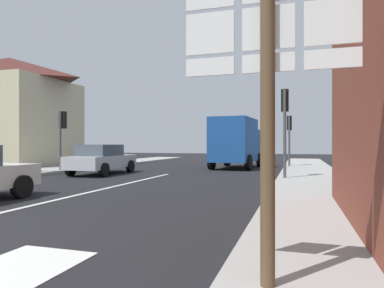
{
  "coord_description": "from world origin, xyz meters",
  "views": [
    {
      "loc": [
        6.15,
        -4.05,
        1.49
      ],
      "look_at": [
        1.95,
        9.71,
        1.5
      ],
      "focal_mm": 32.45,
      "sensor_mm": 36.0,
      "label": 1
    }
  ],
  "objects": [
    {
      "name": "ground_plane",
      "position": [
        0.0,
        10.0,
        0.0
      ],
      "size": [
        80.0,
        80.0,
        0.0
      ],
      "primitive_type": "plane",
      "color": "black"
    },
    {
      "name": "traffic_light_near_right",
      "position": [
        5.66,
        10.52,
        2.76
      ],
      "size": [
        0.3,
        0.49,
        3.72
      ],
      "color": "#47474C",
      "rests_on": "ground"
    },
    {
      "name": "route_sign_post",
      "position": [
        5.88,
        -0.65,
        2.0
      ],
      "size": [
        1.66,
        0.14,
        3.2
      ],
      "color": "brown",
      "rests_on": "ground"
    },
    {
      "name": "sedan_far",
      "position": [
        -3.15,
        11.08,
        0.76
      ],
      "size": [
        2.05,
        4.24,
        1.47
      ],
      "color": "#B7BABF",
      "rests_on": "ground"
    },
    {
      "name": "traffic_light_near_left",
      "position": [
        -5.66,
        11.32,
        2.38
      ],
      "size": [
        0.3,
        0.49,
        3.21
      ],
      "color": "#47474C",
      "rests_on": "ground"
    },
    {
      "name": "traffic_light_far_right",
      "position": [
        5.66,
        18.46,
        2.42
      ],
      "size": [
        0.3,
        0.49,
        3.27
      ],
      "color": "#47474C",
      "rests_on": "ground"
    },
    {
      "name": "sidewalk_right",
      "position": [
        6.72,
        8.0,
        0.07
      ],
      "size": [
        2.72,
        44.0,
        0.14
      ],
      "primitive_type": "cube",
      "color": "#9E9B96",
      "rests_on": "ground"
    },
    {
      "name": "clapboard_house_left",
      "position": [
        -12.19,
        14.48,
        3.65
      ],
      "size": [
        7.74,
        7.48,
        7.25
      ],
      "color": "beige",
      "rests_on": "ground"
    },
    {
      "name": "lane_centre_stripe",
      "position": [
        0.0,
        6.0,
        0.01
      ],
      "size": [
        0.16,
        12.0,
        0.01
      ],
      "primitive_type": "cube",
      "color": "silver",
      "rests_on": "ground"
    },
    {
      "name": "delivery_truck",
      "position": [
        2.52,
        17.17,
        1.65
      ],
      "size": [
        2.81,
        5.15,
        3.05
      ],
      "color": "#19478C",
      "rests_on": "ground"
    }
  ]
}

